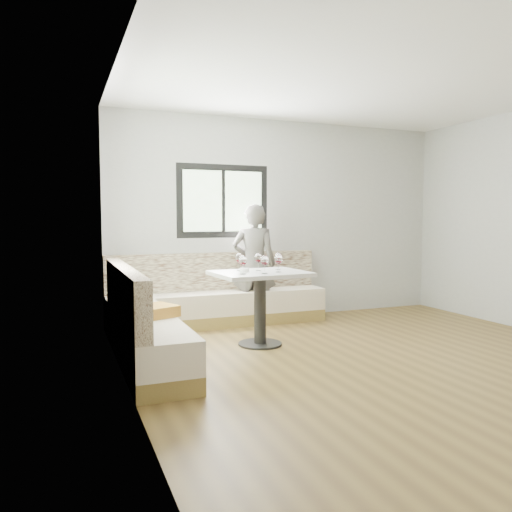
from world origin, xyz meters
The scene contains 11 objects.
room centered at (-0.08, 0.08, 1.41)m, with size 5.01×5.01×2.81m.
banquette centered at (-1.59, 1.63, 0.33)m, with size 2.90×2.80×0.95m.
table centered at (-0.94, 1.06, 0.62)m, with size 1.05×0.84×0.83m.
person centered at (-0.57, 2.17, 0.80)m, with size 0.59×0.38×1.61m, color #504C48.
olive_ramekin centered at (-1.11, 1.10, 0.85)m, with size 0.11×0.11×0.04m.
wine_glass_a centered at (-1.20, 0.89, 0.96)m, with size 0.09×0.09×0.20m.
wine_glass_b centered at (-0.97, 0.85, 0.96)m, with size 0.09×0.09×0.20m.
wine_glass_c centered at (-0.77, 0.94, 0.96)m, with size 0.09×0.09×0.20m.
wine_glass_d centered at (-0.91, 1.17, 0.96)m, with size 0.09×0.09×0.20m.
wine_glass_e centered at (-0.67, 1.17, 0.96)m, with size 0.09×0.09×0.20m.
wine_glass_f centered at (-1.12, 1.24, 0.96)m, with size 0.09×0.09×0.20m.
Camera 1 is at (-3.01, -4.04, 1.42)m, focal length 35.00 mm.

